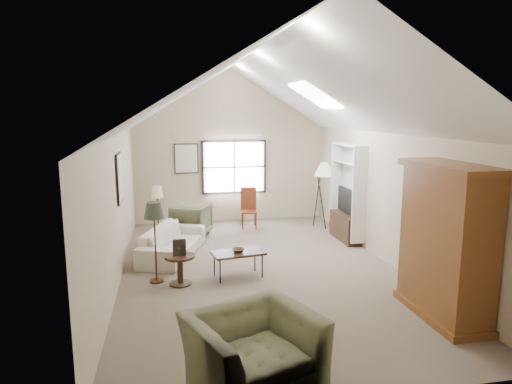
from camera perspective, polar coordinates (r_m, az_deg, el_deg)
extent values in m
cube|color=#756853|center=(8.62, 0.52, -9.67)|extent=(5.00, 8.00, 0.01)
cube|color=#B6A98A|center=(12.17, -3.24, 2.21)|extent=(5.00, 0.01, 2.50)
cube|color=#B6A98A|center=(4.58, 10.79, -11.37)|extent=(5.00, 0.01, 2.50)
cube|color=#B6A98A|center=(8.16, -16.94, -2.10)|extent=(0.01, 8.00, 2.50)
cube|color=#B6A98A|center=(9.10, 16.14, -0.84)|extent=(0.01, 8.00, 2.50)
cube|color=black|center=(12.12, -2.75, 3.14)|extent=(1.72, 0.08, 1.42)
cube|color=black|center=(8.37, -16.71, 1.68)|extent=(0.68, 0.04, 0.88)
cube|color=black|center=(11.99, -8.71, 4.16)|extent=(0.62, 0.04, 0.78)
cube|color=brown|center=(6.96, 22.71, -5.79)|extent=(0.60, 1.50, 2.20)
cube|color=white|center=(10.48, 11.38, 0.21)|extent=(0.32, 1.30, 2.10)
cube|color=#382316|center=(10.65, 11.12, -4.31)|extent=(0.34, 1.18, 0.60)
cube|color=black|center=(10.52, 11.23, -1.03)|extent=(0.05, 0.90, 0.55)
imported|color=beige|center=(9.45, -10.37, -6.13)|extent=(1.46, 2.20, 0.60)
imported|color=#6B714F|center=(5.06, -0.37, -19.48)|extent=(1.58, 1.49, 0.83)
imported|color=#525A3F|center=(10.89, -8.08, -3.47)|extent=(1.07, 1.09, 0.76)
cube|color=#322214|center=(8.18, -2.25, -9.03)|extent=(0.99, 0.66, 0.47)
imported|color=#3B2118|center=(8.10, -2.26, -7.29)|extent=(0.25, 0.25, 0.05)
cylinder|color=#392817|center=(7.94, -9.47, -9.59)|extent=(0.66, 0.66, 0.51)
cube|color=maroon|center=(11.49, -0.88, -2.02)|extent=(0.43, 0.43, 1.01)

